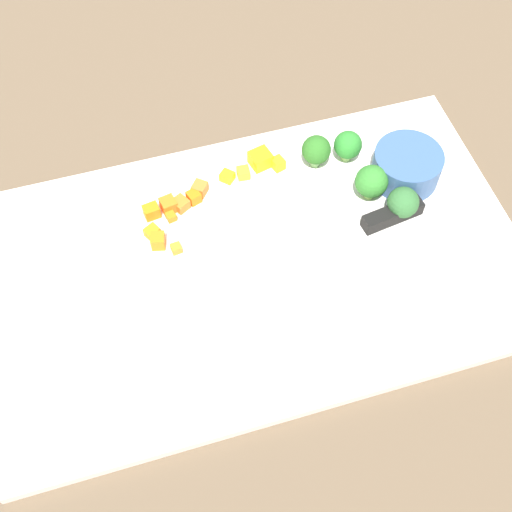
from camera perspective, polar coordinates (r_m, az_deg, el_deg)
The scene contains 21 objects.
ground_plane at distance 0.72m, azimuth 0.00°, elevation -0.94°, with size 4.00×4.00×0.00m, color brown.
cutting_board at distance 0.71m, azimuth 0.00°, elevation -0.69°, with size 0.56×0.34×0.01m, color white.
prep_bowl at distance 0.78m, azimuth 12.52°, elevation 7.37°, with size 0.08×0.08×0.04m, color #365686.
chef_knife at distance 0.72m, azimuth 6.13°, elevation 1.24°, with size 0.33×0.07×0.02m.
carrot_dice_0 at distance 0.75m, azimuth -5.24°, elevation 4.94°, with size 0.01×0.01×0.01m, color orange.
carrot_dice_1 at distance 0.74m, azimuth -6.34°, elevation 4.35°, with size 0.02×0.02×0.01m, color orange.
carrot_dice_2 at distance 0.74m, azimuth -7.36°, elevation 4.26°, with size 0.02×0.02×0.02m, color orange.
carrot_dice_3 at distance 0.72m, azimuth -8.21°, elevation 1.27°, with size 0.02×0.01×0.02m, color orange.
carrot_dice_4 at distance 0.74m, azimuth -7.14°, elevation 3.30°, with size 0.01×0.01×0.01m, color orange.
carrot_dice_5 at distance 0.73m, azimuth -8.71°, elevation 1.99°, with size 0.01×0.01×0.01m, color orange.
carrot_dice_6 at distance 0.71m, azimuth -6.70°, elevation 0.64°, with size 0.01×0.01×0.01m, color orange.
carrot_dice_7 at distance 0.75m, azimuth -4.73°, elevation 5.65°, with size 0.01×0.02×0.01m, color orange.
carrot_dice_8 at distance 0.74m, azimuth -8.76°, elevation 3.71°, with size 0.02×0.01×0.02m, color orange.
pepper_dice_0 at distance 0.78m, azimuth 1.86°, elevation 7.75°, with size 0.01×0.01×0.01m, color yellow.
pepper_dice_1 at distance 0.77m, azimuth -1.07°, elevation 6.98°, with size 0.01×0.01×0.01m, color yellow.
pepper_dice_2 at distance 0.77m, azimuth -2.50°, elevation 6.66°, with size 0.01×0.01×0.01m, color yellow.
pepper_dice_3 at distance 0.78m, azimuth 0.38°, elevation 8.13°, with size 0.02×0.02×0.02m, color yellow.
broccoli_floret_0 at distance 0.74m, azimuth 12.22°, elevation 4.39°, with size 0.03×0.03×0.04m.
broccoli_floret_1 at distance 0.78m, azimuth 7.71°, elevation 9.18°, with size 0.03×0.03×0.04m.
broccoli_floret_2 at distance 0.75m, azimuth 9.66°, elevation 6.15°, with size 0.04×0.04×0.04m.
broccoli_floret_3 at distance 0.77m, azimuth 5.07°, elevation 8.82°, with size 0.03×0.03×0.04m.
Camera 1 is at (0.11, 0.36, 0.61)m, focal length 47.70 mm.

